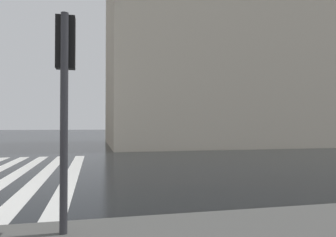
% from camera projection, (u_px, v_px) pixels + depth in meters
% --- Properties ---
extents(haussmann_block_corner, '(15.36, 20.79, 25.73)m').
position_uv_depth(haussmann_block_corner, '(217.00, 14.00, 31.16)').
color(haussmann_block_corner, beige).
rests_on(haussmann_block_corner, ground_plane).
extents(traffic_signal_post, '(0.44, 0.30, 3.43)m').
position_uv_depth(traffic_signal_post, '(65.00, 75.00, 5.10)').
color(traffic_signal_post, '#333338').
rests_on(traffic_signal_post, sidewalk_pavement).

